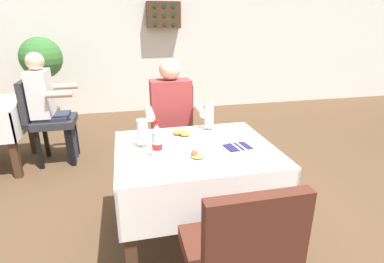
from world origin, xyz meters
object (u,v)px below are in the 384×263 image
object	(u,v)px
background_patron	(48,103)
cola_bottle_primary	(157,142)
chair_near_camera_side	(238,256)
seated_diner_far	(172,120)
napkin_cutlery_set	(237,147)
plate_far_diner	(183,135)
potted_plant_corner	(42,65)
beer_glass_left	(209,117)
wall_bottle_rack	(164,15)
main_dining_table	(195,170)
beer_glass_middle	(143,133)
background_chair_right	(45,117)
chair_far_diner_seat	(175,132)
plate_near_camera	(197,157)

from	to	relation	value
background_patron	cola_bottle_primary	bearing A→B (deg)	-60.16
chair_near_camera_side	seated_diner_far	distance (m)	1.57
seated_diner_far	napkin_cutlery_set	size ratio (longest dim) A/B	6.46
plate_far_diner	potted_plant_corner	xyz separation A→B (m)	(-1.54, 2.75, 0.20)
chair_near_camera_side	seated_diner_far	xyz separation A→B (m)	(-0.04, 1.56, 0.16)
beer_glass_left	wall_bottle_rack	xyz separation A→B (m)	(0.11, 3.22, 0.81)
main_dining_table	background_patron	xyz separation A→B (m)	(-1.28, 1.66, 0.14)
napkin_cutlery_set	beer_glass_middle	bearing A→B (deg)	167.03
main_dining_table	seated_diner_far	xyz separation A→B (m)	(-0.04, 0.72, 0.14)
chair_near_camera_side	wall_bottle_rack	xyz separation A→B (m)	(0.29, 4.37, 1.11)
napkin_cutlery_set	background_chair_right	xyz separation A→B (m)	(-1.62, 1.73, -0.19)
chair_near_camera_side	background_patron	distance (m)	2.81
plate_far_diner	cola_bottle_primary	distance (m)	0.40
napkin_cutlery_set	potted_plant_corner	distance (m)	3.56
background_patron	wall_bottle_rack	bearing A→B (deg)	49.85
plate_far_diner	beer_glass_left	size ratio (longest dim) A/B	1.07
chair_far_diner_seat	background_patron	distance (m)	1.54
main_dining_table	beer_glass_middle	size ratio (longest dim) A/B	5.43
main_dining_table	background_patron	size ratio (longest dim) A/B	0.85
chair_far_diner_seat	beer_glass_left	world-z (taller)	chair_far_diner_seat
seated_diner_far	cola_bottle_primary	bearing A→B (deg)	-105.31
potted_plant_corner	chair_near_camera_side	bearing A→B (deg)	-67.38
beer_glass_left	background_chair_right	size ratio (longest dim) A/B	0.22
cola_bottle_primary	napkin_cutlery_set	size ratio (longest dim) A/B	1.27
background_chair_right	background_patron	xyz separation A→B (m)	(0.05, -0.00, 0.16)
napkin_cutlery_set	potted_plant_corner	xyz separation A→B (m)	(-1.86, 3.03, 0.21)
background_patron	napkin_cutlery_set	bearing A→B (deg)	-47.76
chair_far_diner_seat	napkin_cutlery_set	world-z (taller)	chair_far_diner_seat
plate_near_camera	background_patron	xyz separation A→B (m)	(-1.25, 1.84, -0.05)
main_dining_table	potted_plant_corner	size ratio (longest dim) A/B	0.79
plate_far_diner	cola_bottle_primary	xyz separation A→B (m)	(-0.23, -0.32, 0.09)
plate_near_camera	chair_far_diner_seat	bearing A→B (deg)	87.99
chair_far_diner_seat	plate_near_camera	bearing A→B (deg)	-92.01
beer_glass_left	main_dining_table	bearing A→B (deg)	-120.64
seated_diner_far	beer_glass_middle	world-z (taller)	seated_diner_far
chair_near_camera_side	plate_near_camera	bearing A→B (deg)	93.14
plate_near_camera	cola_bottle_primary	world-z (taller)	cola_bottle_primary
wall_bottle_rack	main_dining_table	bearing A→B (deg)	-94.77
beer_glass_middle	potted_plant_corner	bearing A→B (deg)	113.20
plate_far_diner	chair_near_camera_side	bearing A→B (deg)	-87.83
chair_far_diner_seat	cola_bottle_primary	world-z (taller)	cola_bottle_primary
chair_far_diner_seat	main_dining_table	bearing A→B (deg)	-90.00
cola_bottle_primary	background_chair_right	distance (m)	2.08
beer_glass_middle	chair_near_camera_side	bearing A→B (deg)	-69.25
chair_far_diner_seat	background_patron	bearing A→B (deg)	147.15
cola_bottle_primary	background_patron	bearing A→B (deg)	119.84
chair_near_camera_side	napkin_cutlery_set	distance (m)	0.84
background_patron	beer_glass_left	bearing A→B (deg)	-42.47
potted_plant_corner	wall_bottle_rack	xyz separation A→B (m)	(1.88, 0.57, 0.70)
chair_near_camera_side	background_patron	world-z (taller)	background_patron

